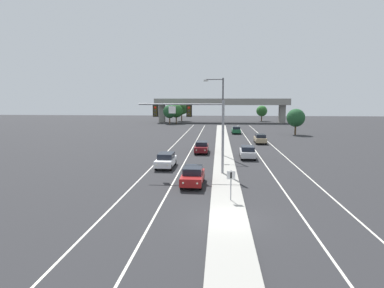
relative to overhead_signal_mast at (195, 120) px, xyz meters
The scene contains 21 objects.
ground_plane 13.81m from the overhead_signal_mast, 76.37° to the right, with size 260.00×260.00×0.00m, color #28282B.
median_island 8.30m from the overhead_signal_mast, 62.00° to the left, with size 2.40×110.00×0.15m, color #9E9B93.
lane_stripe_oncoming_center 13.84m from the overhead_signal_mast, 97.68° to the left, with size 0.14×100.00×0.01m, color silver.
lane_stripe_receding_center 15.74m from the overhead_signal_mast, 58.66° to the left, with size 0.14×100.00×0.01m, color silver.
edge_stripe_left 14.62m from the overhead_signal_mast, 111.60° to the left, with size 0.14×100.00×0.01m, color silver.
edge_stripe_right 17.59m from the overhead_signal_mast, 48.97° to the left, with size 0.14×100.00×0.01m, color silver.
overhead_signal_mast is the anchor object (origin of this frame).
median_sign_post 10.10m from the overhead_signal_mast, 69.69° to the right, with size 0.60×0.10×2.20m.
street_lamp_median 10.93m from the overhead_signal_mast, 76.32° to the left, with size 2.58×0.28×10.00m.
car_oncoming_red 6.18m from the overhead_signal_mast, 88.47° to the right, with size 1.88×4.49×1.58m.
car_oncoming_white 6.40m from the overhead_signal_mast, 139.53° to the left, with size 1.88×4.49×1.58m.
car_oncoming_darkred 13.83m from the overhead_signal_mast, 90.16° to the left, with size 1.84×4.48×1.58m.
car_receding_silver 11.97m from the overhead_signal_mast, 57.26° to the left, with size 1.89×4.50×1.58m.
car_receding_tan 25.96m from the overhead_signal_mast, 68.56° to the left, with size 1.86×4.49×1.58m.
car_receding_green 40.04m from the overhead_signal_mast, 81.24° to the left, with size 1.86×4.49×1.58m.
overpass_bridge 73.40m from the overhead_signal_mast, 87.66° to the left, with size 42.40×6.40×7.65m.
tree_far_left_b 67.05m from the overhead_signal_mast, 100.77° to the left, with size 3.96×3.96×5.73m.
tree_far_right_b 82.96m from the overhead_signal_mast, 78.28° to the left, with size 3.69×3.69×5.33m.
tree_far_left_a 68.44m from the overhead_signal_mast, 99.04° to the left, with size 4.14×4.14×5.99m.
tree_far_right_a 42.35m from the overhead_signal_mast, 64.23° to the left, with size 3.79×3.79×5.48m.
tree_far_left_c 80.28m from the overhead_signal_mast, 97.49° to the left, with size 4.94×4.94×7.15m.
Camera 1 is at (-0.66, -19.53, 7.43)m, focal length 30.52 mm.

